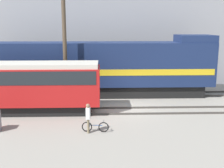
# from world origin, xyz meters

# --- Properties ---
(ground_plane) EXTENTS (120.00, 120.00, 0.00)m
(ground_plane) POSITION_xyz_m (0.00, 0.00, 0.00)
(ground_plane) COLOR gray
(track_near) EXTENTS (60.00, 1.50, 0.14)m
(track_near) POSITION_xyz_m (0.00, -0.61, 0.07)
(track_near) COLOR #47423D
(track_near) RESTS_ON ground
(track_far) EXTENTS (60.00, 1.51, 0.14)m
(track_far) POSITION_xyz_m (0.00, 4.14, 0.07)
(track_far) COLOR #47423D
(track_far) RESTS_ON ground
(building_backdrop) EXTENTS (45.72, 6.00, 10.65)m
(building_backdrop) POSITION_xyz_m (0.00, 11.39, 5.33)
(building_backdrop) COLOR #99999E
(building_backdrop) RESTS_ON ground
(freight_locomotive) EXTENTS (19.85, 3.04, 5.20)m
(freight_locomotive) POSITION_xyz_m (-2.30, 4.14, 2.42)
(freight_locomotive) COLOR black
(freight_locomotive) RESTS_ON ground
(streetcar) EXTENTS (10.10, 2.54, 3.52)m
(streetcar) POSITION_xyz_m (-7.11, -0.61, 2.01)
(streetcar) COLOR black
(streetcar) RESTS_ON ground
(bicycle) EXTENTS (1.56, 0.44, 0.66)m
(bicycle) POSITION_xyz_m (-2.29, -4.40, 0.31)
(bicycle) COLOR black
(bicycle) RESTS_ON ground
(person) EXTENTS (0.25, 0.38, 1.72)m
(person) POSITION_xyz_m (-2.69, -4.52, 1.05)
(person) COLOR #8C7A5B
(person) RESTS_ON ground
(utility_pole_left) EXTENTS (0.31, 0.31, 8.08)m
(utility_pole_left) POSITION_xyz_m (-4.71, 1.77, 4.04)
(utility_pole_left) COLOR #4C3D2D
(utility_pole_left) RESTS_ON ground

